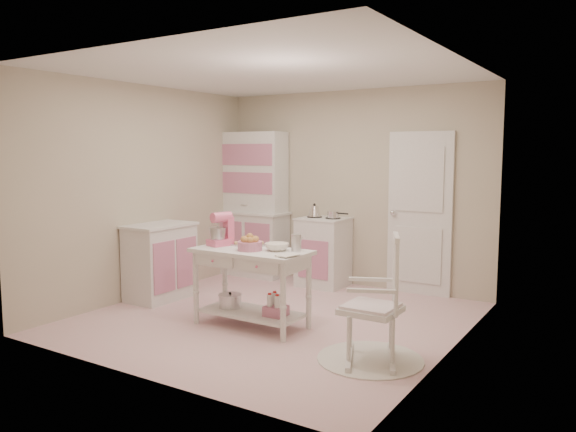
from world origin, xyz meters
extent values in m
plane|color=pink|center=(0.00, 0.00, 0.00)|extent=(3.80, 3.80, 0.00)
cube|color=white|center=(0.00, 0.00, 2.60)|extent=(3.80, 3.80, 0.04)
cube|color=beige|center=(0.00, 1.90, 1.30)|extent=(3.80, 0.04, 2.60)
cube|color=beige|center=(0.00, -1.90, 1.30)|extent=(3.80, 0.04, 2.60)
cube|color=beige|center=(-1.90, 0.00, 1.30)|extent=(0.04, 3.80, 2.60)
cube|color=beige|center=(1.90, 0.00, 1.30)|extent=(0.04, 3.80, 2.60)
cube|color=white|center=(0.95, 1.87, 1.02)|extent=(0.82, 0.05, 2.04)
cube|color=white|center=(-1.47, 1.66, 1.04)|extent=(1.06, 0.50, 2.08)
cube|color=white|center=(-0.27, 1.61, 0.46)|extent=(0.62, 0.57, 0.92)
cube|color=white|center=(-1.63, -0.05, 0.46)|extent=(0.54, 0.84, 0.92)
cylinder|color=white|center=(1.38, -0.57, 0.01)|extent=(0.92, 0.92, 0.01)
cube|color=white|center=(1.38, -0.57, 0.55)|extent=(0.73, 0.85, 1.10)
cube|color=white|center=(-0.05, -0.34, 0.40)|extent=(1.20, 0.60, 0.80)
cube|color=pink|center=(-0.47, -0.32, 0.97)|extent=(0.27, 0.33, 0.34)
cube|color=silver|center=(-0.20, -0.16, 0.81)|extent=(0.34, 0.24, 0.02)
cylinder|color=#C77294|center=(-0.03, -0.39, 0.85)|extent=(0.25, 0.25, 0.09)
imported|color=white|center=(0.21, -0.26, 0.84)|extent=(0.24, 0.24, 0.08)
cylinder|color=silver|center=(0.39, -0.18, 0.89)|extent=(0.10, 0.10, 0.17)
imported|color=white|center=(0.40, -0.46, 0.81)|extent=(0.19, 0.23, 0.02)
camera|label=1|loc=(3.27, -4.90, 1.78)|focal=35.00mm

